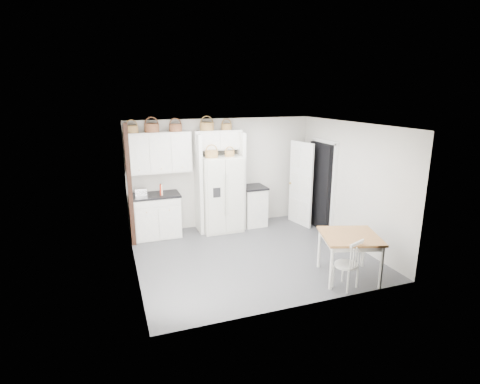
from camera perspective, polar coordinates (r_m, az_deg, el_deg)
name	(u,v)px	position (r m, az deg, el deg)	size (l,w,h in m)	color
floor	(252,255)	(7.69, 1.79, -9.54)	(4.50, 4.50, 0.00)	#4C4D4E
ceiling	(253,125)	(7.02, 1.96, 10.17)	(4.50, 4.50, 0.00)	white
wall_back	(222,173)	(9.09, -2.76, 2.94)	(4.50, 4.50, 0.00)	beige
wall_left	(132,204)	(6.78, -16.12, -1.78)	(4.00, 4.00, 0.00)	beige
wall_right	(350,184)	(8.32, 16.45, 1.22)	(4.00, 4.00, 0.00)	beige
refrigerator	(221,194)	(8.78, -2.93, -0.24)	(0.92, 0.74, 1.78)	silver
base_cab_left	(156,216)	(8.69, -12.61, -3.62)	(1.02, 0.65, 0.95)	silver
base_cab_right	(253,206)	(9.24, 2.01, -2.18)	(0.53, 0.64, 0.93)	silver
dining_table	(349,256)	(6.93, 16.22, -9.39)	(0.95, 0.95, 0.80)	brown
windsor_chair	(346,265)	(6.56, 15.86, -10.61)	(0.41, 0.37, 0.83)	silver
counter_left	(155,195)	(8.55, -12.80, -0.47)	(1.07, 0.69, 0.04)	black
counter_right	(253,187)	(9.11, 2.04, 0.75)	(0.57, 0.68, 0.04)	black
toaster	(141,192)	(8.45, -14.88, -0.04)	(0.25, 0.14, 0.17)	silver
cookbook_red	(161,190)	(8.45, -12.01, 0.35)	(0.03, 0.15, 0.23)	maroon
cookbook_cream	(162,190)	(8.45, -11.85, 0.36)	(0.03, 0.15, 0.23)	beige
basket_upper_a	(132,129)	(8.39, -16.19, 9.18)	(0.27, 0.27, 0.16)	#965C2C
basket_upper_b	(152,128)	(8.42, -13.30, 9.49)	(0.32, 0.32, 0.19)	#522618
basket_upper_c	(176,128)	(8.50, -9.80, 9.64)	(0.28, 0.28, 0.16)	#522618
basket_bridge_a	(207,126)	(8.65, -5.08, 9.94)	(0.32, 0.32, 0.18)	#965C2C
basket_bridge_b	(227,127)	(8.78, -2.07, 9.93)	(0.25, 0.25, 0.14)	#965C2C
basket_fridge_a	(212,154)	(8.43, -4.36, 5.81)	(0.29, 0.29, 0.16)	#965C2C
basket_fridge_b	(230,154)	(8.55, -1.60, 5.86)	(0.22, 0.22, 0.12)	#965C2C
upper_cabinet	(159,152)	(8.50, -12.23, 5.91)	(1.40, 0.34, 0.90)	silver
bridge_cabinet	(218,140)	(8.75, -3.45, 7.94)	(1.12, 0.34, 0.45)	silver
fridge_panel_left	(199,184)	(8.67, -6.34, 1.26)	(0.08, 0.60, 2.30)	silver
fridge_panel_right	(240,180)	(8.95, 0.02, 1.79)	(0.08, 0.60, 2.30)	silver
trim_post	(130,186)	(8.09, -16.45, 0.84)	(0.09, 0.09, 2.60)	black
doorway_void	(321,186)	(9.13, 12.22, 0.91)	(0.18, 0.85, 2.05)	black
door_slab	(301,184)	(9.24, 9.24, 1.21)	(0.80, 0.04, 2.05)	white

